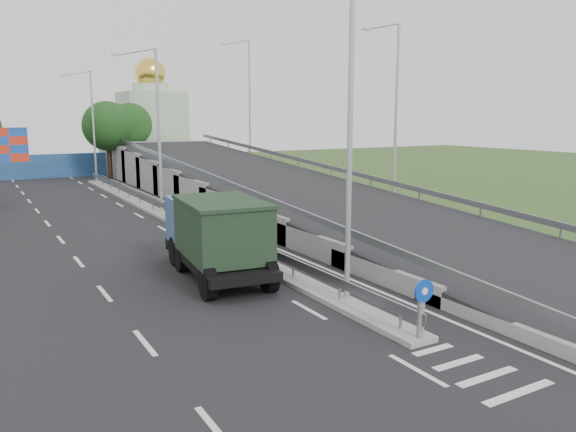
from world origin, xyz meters
TOP-DOWN VIEW (x-y plane):
  - ground at (0.00, 0.00)m, footprint 160.00×160.00m
  - road_surface at (-3.00, 20.00)m, footprint 26.00×90.00m
  - median at (0.00, 24.00)m, footprint 1.00×44.00m
  - overpass_ramp at (7.50, 24.00)m, footprint 10.00×50.00m
  - median_guardrail at (0.00, 24.00)m, footprint 0.09×44.00m
  - sign_bollard at (0.00, 2.17)m, footprint 0.64×0.23m
  - lamp_post_near at (0.11, 6.00)m, footprint 2.74×0.18m
  - lamp_post_mid at (0.11, 26.00)m, footprint 2.74×0.18m
  - lamp_post_far at (0.11, 46.00)m, footprint 2.74×0.18m
  - blue_wall at (-4.00, 52.00)m, footprint 30.00×0.50m
  - church at (10.00, 60.00)m, footprint 7.00×7.00m
  - tree_median_far at (2.00, 48.00)m, footprint 4.80×4.80m
  - tree_ramp_far at (6.00, 55.00)m, footprint 4.80×4.80m
  - dump_truck at (-2.18, 11.22)m, footprint 3.36×7.31m

SIDE VIEW (x-z plane):
  - ground at x=0.00m, z-range 0.00..0.00m
  - road_surface at x=-3.00m, z-range -0.02..0.02m
  - median at x=0.00m, z-range 0.00..0.20m
  - median_guardrail at x=0.00m, z-range 0.39..1.10m
  - sign_bollard at x=0.00m, z-range 0.20..1.87m
  - blue_wall at x=-4.00m, z-range 0.00..2.40m
  - dump_truck at x=-2.18m, z-range 0.17..3.28m
  - overpass_ramp at x=7.50m, z-range 0.00..3.50m
  - tree_median_far at x=2.00m, z-range 1.38..8.98m
  - tree_ramp_far at x=6.00m, z-range 1.38..8.98m
  - church at x=10.00m, z-range -1.59..12.21m
  - lamp_post_near at x=0.11m, z-range 0.77..10.85m
  - lamp_post_mid at x=0.11m, z-range 0.77..10.85m
  - lamp_post_far at x=0.11m, z-range 0.77..10.85m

